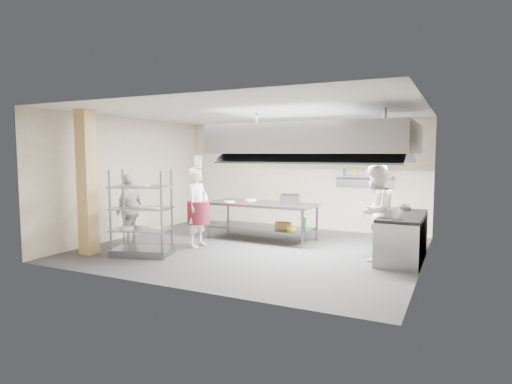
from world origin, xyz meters
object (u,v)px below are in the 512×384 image
at_px(pass_rack, 142,213).
at_px(chef_plating, 130,210).
at_px(island, 262,221).
at_px(stockpot, 392,213).
at_px(cooking_range, 402,238).
at_px(chef_line, 376,212).
at_px(chef_head, 198,207).
at_px(griddle, 290,200).

distance_m(pass_rack, chef_plating, 0.96).
relative_size(island, chef_plating, 1.59).
bearing_deg(stockpot, pass_rack, -163.31).
bearing_deg(cooking_range, chef_line, -147.05).
distance_m(island, chef_head, 1.70).
bearing_deg(pass_rack, chef_plating, 129.06).
bearing_deg(stockpot, cooking_range, 77.30).
bearing_deg(chef_line, stockpot, 64.24).
height_order(cooking_range, chef_plating, chef_plating).
xyz_separation_m(island, pass_rack, (-1.55, -2.52, 0.43)).
bearing_deg(chef_head, cooking_range, -79.46).
height_order(island, cooking_range, island).
height_order(pass_rack, chef_line, chef_line).
relative_size(cooking_range, stockpot, 7.08).
height_order(island, chef_head, chef_head).
xyz_separation_m(pass_rack, chef_line, (4.40, 1.71, 0.07)).
distance_m(chef_head, griddle, 2.16).
xyz_separation_m(island, cooking_range, (3.33, -0.50, -0.04)).
bearing_deg(griddle, cooking_range, -22.52).
distance_m(island, griddle, 0.92).
relative_size(chef_head, chef_plating, 1.07).
xyz_separation_m(chef_head, chef_plating, (-1.38, -0.67, -0.06)).
bearing_deg(pass_rack, cooking_range, 5.17).
bearing_deg(chef_line, cooking_range, 136.27).
bearing_deg(griddle, stockpot, -35.49).
distance_m(chef_plating, griddle, 3.67).
bearing_deg(pass_rack, island, 41.05).
relative_size(chef_line, stockpot, 6.72).
xyz_separation_m(chef_line, griddle, (-2.12, 0.82, 0.07)).
relative_size(cooking_range, chef_plating, 1.20).
bearing_deg(griddle, chef_line, -32.57).
xyz_separation_m(cooking_range, griddle, (-2.60, 0.51, 0.60)).
xyz_separation_m(pass_rack, chef_plating, (-0.80, 0.53, -0.05)).
distance_m(chef_head, chef_plating, 1.53).
bearing_deg(island, stockpot, -16.90).
bearing_deg(stockpot, chef_head, -176.91).
bearing_deg(island, pass_rack, -119.73).
bearing_deg(chef_plating, stockpot, 88.66).
relative_size(chef_plating, stockpot, 5.90).
relative_size(cooking_range, chef_line, 1.05).
xyz_separation_m(island, chef_head, (-0.97, -1.32, 0.44)).
bearing_deg(chef_head, chef_line, -82.67).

